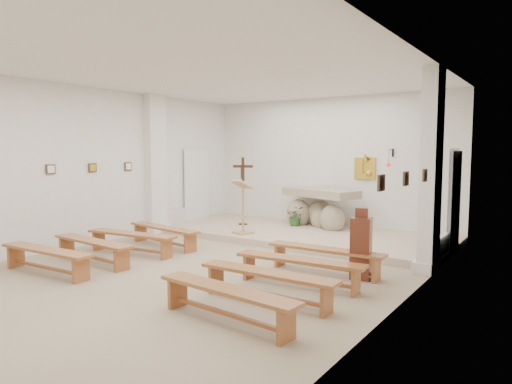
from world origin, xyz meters
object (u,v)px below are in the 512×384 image
Objects in this scene: altar at (319,211)px; donation_pedestal at (361,248)px; bench_right_second at (299,265)px; bench_right_third at (267,279)px; bench_left_third at (92,246)px; crucifix_stand at (243,186)px; lectern at (243,207)px; bench_left_second at (131,238)px; bench_left_fourth at (46,255)px; bench_right_fourth at (226,296)px; bench_left_front at (164,232)px; bench_right_front at (325,254)px.

altar is 1.88× the size of donation_pedestal.
bench_right_third is (0.00, -0.91, 0.00)m from bench_right_second.
bench_right_third is at bearing 3.52° from bench_left_third.
lectern is at bearing -72.57° from crucifix_stand.
donation_pedestal is at bearing -36.70° from altar.
donation_pedestal is 4.62m from bench_left_second.
crucifix_stand reaches higher than donation_pedestal.
bench_right_third is (-0.63, -1.86, -0.19)m from donation_pedestal.
bench_left_third is at bearing -169.59° from donation_pedestal.
lectern is 1.35m from crucifix_stand.
bench_right_second is (3.89, -0.00, 0.00)m from bench_left_second.
bench_left_fourth and bench_right_fourth have the same top height.
bench_left_front and bench_left_second have the same top height.
bench_left_third is (0.00, -0.91, 0.00)m from bench_left_second.
bench_right_third is 4.00m from bench_left_fourth.
altar is 2.08m from crucifix_stand.
altar is 4.02m from bench_right_front.
bench_left_second is at bearing -96.54° from altar.
bench_right_front and bench_left_second have the same top height.
crucifix_stand is at bearing 129.27° from bench_right_fourth.
crucifix_stand is 0.85× the size of bench_right_third.
bench_right_third is 1.00× the size of bench_left_fourth.
altar reaches higher than bench_right_third.
donation_pedestal is at bearing 4.70° from bench_left_second.
crucifix_stand is (-0.75, 1.05, 0.40)m from lectern.
altar reaches higher than bench_right_front.
lectern reaches higher than bench_right_second.
bench_right_front is 4.76m from bench_left_fourth.
bench_right_third is at bearing -120.54° from donation_pedestal.
bench_right_front and bench_right_second have the same top height.
donation_pedestal is 0.56× the size of bench_left_fourth.
bench_left_fourth is at bearing -160.43° from donation_pedestal.
bench_right_front is (2.91, -1.58, -0.45)m from lectern.
lectern is 4.45m from bench_left_fourth.
bench_left_second is at bearing -82.20° from bench_left_front.
bench_left_second is 1.00× the size of bench_right_fourth.
bench_left_third is 3.89m from bench_right_third.
bench_left_front is at bearing 149.89° from bench_right_fourth.
bench_right_front is 2.74m from bench_right_fourth.
donation_pedestal is 2.84m from bench_right_fourth.
bench_right_front is at bearing 28.62° from bench_left_third.
altar reaches higher than bench_left_front.
bench_left_second and bench_right_fourth have the same top height.
crucifix_stand is at bearing 130.94° from bench_right_second.
altar is 1.05× the size of bench_right_second.
donation_pedestal is at bearing -9.26° from lectern.
bench_left_front is 1.01× the size of bench_left_fourth.
bench_left_third is at bearing 87.00° from bench_left_fourth.
bench_left_fourth is (0.00, -0.91, 0.00)m from bench_left_third.
bench_left_second is 1.01× the size of bench_left_fourth.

